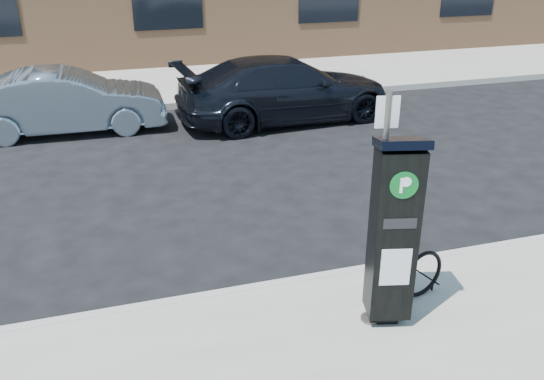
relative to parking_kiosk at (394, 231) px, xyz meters
name	(u,v)px	position (x,y,z in m)	size (l,w,h in m)	color
ground	(313,286)	(-0.42, 1.00, -1.19)	(120.00, 120.00, 0.00)	black
sidewalk_far	(164,57)	(-0.42, 15.00, -1.12)	(60.00, 12.00, 0.15)	gray
curb_near	(314,281)	(-0.42, 0.98, -1.12)	(60.00, 0.12, 0.16)	#9E9B93
curb_far	(195,104)	(-0.42, 9.02, -1.12)	(60.00, 0.12, 0.16)	#9E9B93
parking_kiosk	(394,231)	(0.00, 0.00, 0.00)	(0.55, 0.51, 2.03)	black
sign_pole	(379,216)	(-0.16, 0.03, 0.17)	(0.21, 0.20, 2.44)	#635D57
bike_rack	(422,274)	(0.57, 0.27, -0.77)	(0.55, 0.18, 0.56)	black
car_silver	(67,102)	(-3.25, 7.93, -0.54)	(1.38, 3.95, 1.30)	gray
car_dark	(286,89)	(1.34, 7.40, -0.49)	(1.96, 4.82, 1.40)	black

